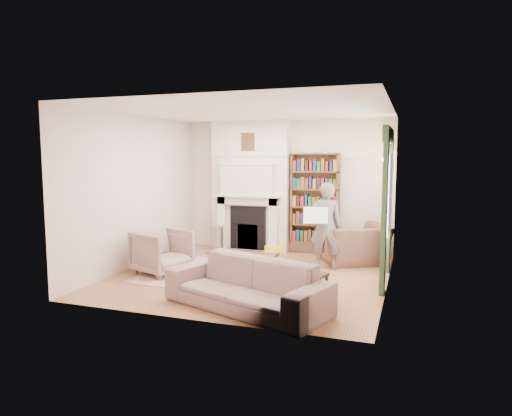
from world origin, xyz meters
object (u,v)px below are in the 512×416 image
at_px(paraffin_heater, 218,239).
at_px(rocking_horse, 273,252).
at_px(man_reading, 326,226).
at_px(armchair_left, 162,252).
at_px(armchair_reading, 355,244).
at_px(bookcase, 315,198).
at_px(coffee_table, 299,288).
at_px(sofa, 246,285).

xyz_separation_m(paraffin_heater, rocking_horse, (1.45, -0.62, -0.06)).
bearing_deg(man_reading, paraffin_heater, -28.54).
bearing_deg(armchair_left, armchair_reading, -39.47).
bearing_deg(bookcase, coffee_table, -81.55).
height_order(coffee_table, paraffin_heater, paraffin_heater).
bearing_deg(rocking_horse, armchair_left, -149.58).
relative_size(armchair_left, man_reading, 0.53).
xyz_separation_m(bookcase, paraffin_heater, (-2.02, -0.45, -0.90)).
distance_m(armchair_reading, coffee_table, 2.76).
xyz_separation_m(armchair_reading, coffee_table, (-0.42, -2.73, -0.15)).
bearing_deg(sofa, bookcase, 107.56).
xyz_separation_m(coffee_table, paraffin_heater, (-2.51, 2.86, 0.05)).
relative_size(man_reading, paraffin_heater, 2.88).
relative_size(bookcase, man_reading, 1.17).
xyz_separation_m(sofa, coffee_table, (0.63, 0.44, -0.11)).
bearing_deg(paraffin_heater, sofa, -60.23).
bearing_deg(bookcase, paraffin_heater, -167.37).
relative_size(sofa, rocking_horse, 4.60).
bearing_deg(paraffin_heater, bookcase, 12.63).
bearing_deg(sofa, paraffin_heater, 139.38).
height_order(bookcase, armchair_left, bookcase).
height_order(armchair_left, man_reading, man_reading).
distance_m(sofa, paraffin_heater, 3.80).
bearing_deg(paraffin_heater, armchair_left, -94.67).
bearing_deg(bookcase, sofa, -92.06).
bearing_deg(bookcase, armchair_left, -131.51).
height_order(bookcase, paraffin_heater, bookcase).
height_order(bookcase, armchair_reading, bookcase).
height_order(sofa, man_reading, man_reading).
distance_m(bookcase, armchair_left, 3.39).
height_order(man_reading, coffee_table, man_reading).
distance_m(armchair_reading, sofa, 3.33).
xyz_separation_m(armchair_reading, rocking_horse, (-1.48, -0.49, -0.16)).
bearing_deg(armchair_reading, sofa, 42.46).
bearing_deg(coffee_table, armchair_left, 179.24).
bearing_deg(armchair_left, coffee_table, -88.28).
relative_size(armchair_reading, rocking_horse, 2.31).
relative_size(armchair_reading, paraffin_heater, 2.10).
height_order(armchair_reading, man_reading, man_reading).
distance_m(armchair_reading, paraffin_heater, 2.94).
relative_size(armchair_left, rocking_horse, 1.69).
xyz_separation_m(man_reading, rocking_horse, (-1.03, 0.11, -0.57)).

